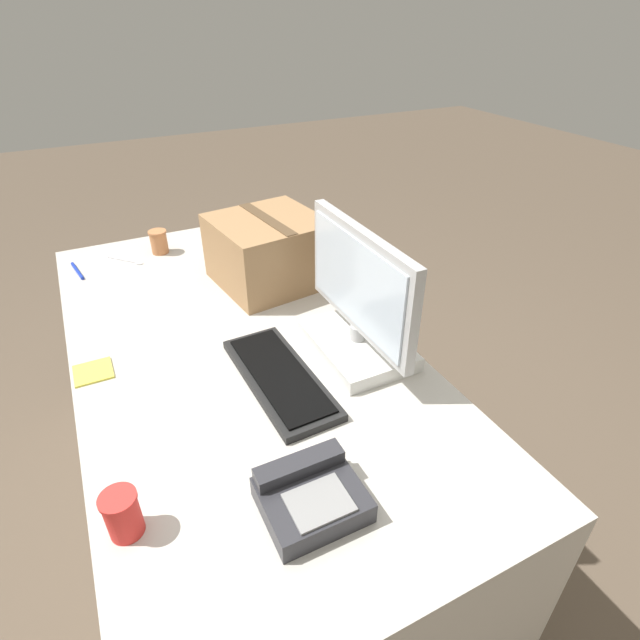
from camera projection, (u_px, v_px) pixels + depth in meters
ground_plane at (252, 495)px, 1.87m from camera, size 12.00×12.00×0.00m
office_desk at (244, 426)px, 1.68m from camera, size 1.80×0.90×0.71m
monitor at (358, 309)px, 1.36m from camera, size 0.49×0.23×0.37m
keyboard at (280, 377)px, 1.32m from camera, size 0.43×0.18×0.03m
desk_phone at (311, 495)px, 0.98m from camera, size 0.17×0.20×0.08m
paper_cup_left at (159, 242)px, 1.97m from camera, size 0.07×0.07×0.09m
paper_cup_right at (123, 514)px, 0.93m from camera, size 0.07×0.07×0.10m
spoon at (131, 261)px, 1.92m from camera, size 0.13×0.12×0.00m
cardboard_box at (269, 251)px, 1.73m from camera, size 0.39×0.39×0.24m
pen_marker at (77, 271)px, 1.85m from camera, size 0.15×0.04×0.01m
sticky_note_pad at (93, 372)px, 1.35m from camera, size 0.10×0.10×0.01m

